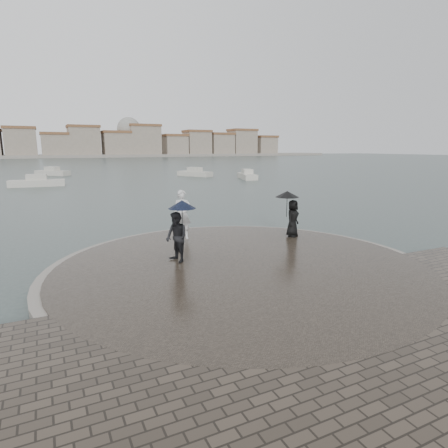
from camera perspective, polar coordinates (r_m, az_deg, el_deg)
ground at (r=9.73m, az=12.76°, el=-13.59°), size 400.00×400.00×0.00m
kerb_ring at (r=12.39m, az=2.64°, el=-6.95°), size 12.50×12.50×0.32m
quay_tip at (r=12.38m, az=2.64°, el=-6.86°), size 11.90×11.90×0.36m
statue at (r=15.56m, az=-6.36°, el=1.45°), size 0.86×0.69×2.03m
visitor_left at (r=12.40m, az=-7.06°, el=-0.89°), size 1.13×1.04×2.04m
visitor_right at (r=16.07m, az=10.17°, el=2.00°), size 1.22×1.03×1.95m
far_skyline at (r=167.53m, az=-26.55°, el=10.91°), size 260.00×20.00×37.00m
boats at (r=51.74m, az=-13.21°, el=7.16°), size 29.42×23.81×1.50m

